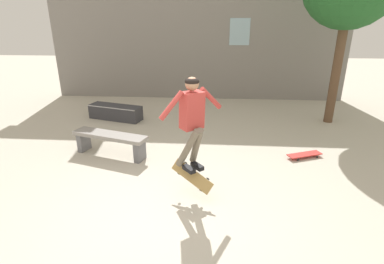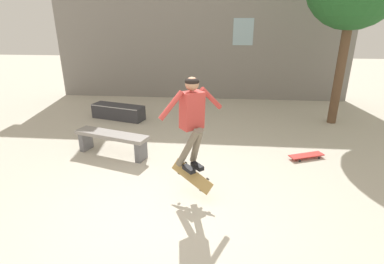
# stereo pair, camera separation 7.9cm
# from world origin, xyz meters

# --- Properties ---
(ground_plane) EXTENTS (40.00, 40.00, 0.00)m
(ground_plane) POSITION_xyz_m (0.00, 0.00, 0.00)
(ground_plane) COLOR beige
(building_backdrop) EXTENTS (11.17, 0.52, 6.08)m
(building_backdrop) POSITION_xyz_m (-0.03, 7.39, 2.49)
(building_backdrop) COLOR gray
(building_backdrop) RESTS_ON ground_plane
(park_bench) EXTENTS (1.75, 0.87, 0.51)m
(park_bench) POSITION_xyz_m (-1.59, 2.00, 0.37)
(park_bench) COLOR gray
(park_bench) RESTS_ON ground_plane
(skate_ledge) EXTENTS (1.67, 0.91, 0.42)m
(skate_ledge) POSITION_xyz_m (-2.28, 4.49, 0.21)
(skate_ledge) COLOR #38383D
(skate_ledge) RESTS_ON ground_plane
(skater) EXTENTS (0.95, 0.81, 1.53)m
(skater) POSITION_xyz_m (0.32, 0.52, 1.43)
(skater) COLOR #B23833
(skateboard_flipping) EXTENTS (0.73, 0.46, 0.44)m
(skateboard_flipping) POSITION_xyz_m (0.32, 0.46, 0.41)
(skateboard_flipping) COLOR #AD894C
(skateboard_resting) EXTENTS (0.80, 0.49, 0.08)m
(skateboard_resting) POSITION_xyz_m (2.65, 2.19, 0.07)
(skateboard_resting) COLOR red
(skateboard_resting) RESTS_ON ground_plane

